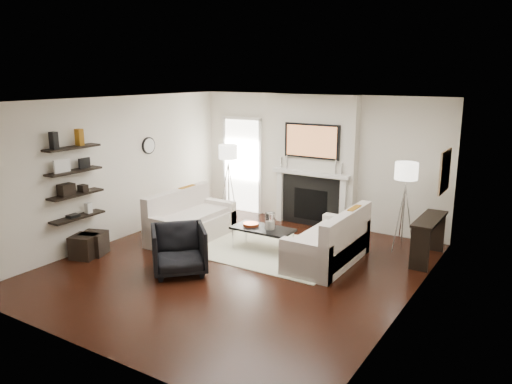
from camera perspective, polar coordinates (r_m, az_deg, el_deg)
The scene contains 71 objects.
room_envelope at distance 7.90m, azimuth -2.31°, elevation 0.56°, with size 6.00×6.00×6.00m.
chimney_breast at distance 10.35m, azimuth 6.72°, elevation 3.54°, with size 1.80×0.25×2.70m, color silver.
fireplace_surround at distance 10.41m, azimuth 6.28°, elevation -1.07°, with size 1.30×0.02×1.04m, color black.
firebox at distance 10.42m, azimuth 6.25°, elevation -1.45°, with size 0.75×0.02×0.65m, color black.
mantel_pilaster_l at distance 10.70m, azimuth 2.74°, elevation -0.44°, with size 0.12×0.08×1.10m, color white.
mantel_pilaster_r at distance 10.09m, azimuth 9.88°, elevation -1.47°, with size 0.12×0.08×1.10m, color white.
mantel_shelf at distance 10.23m, azimuth 6.24°, elevation 2.13°, with size 1.70×0.18×0.07m, color white.
tv_body at distance 10.15m, azimuth 6.39°, elevation 5.81°, with size 1.20×0.06×0.70m, color black.
tv_screen at distance 10.12m, azimuth 6.31°, elevation 5.79°, with size 1.10×0.01×0.62m, color #BF723F.
candlestick_l_tall at distance 10.45m, azimuth 3.57°, elevation 3.45°, with size 0.04×0.04×0.30m, color silver.
candlestick_l_short at distance 10.52m, azimuth 2.95°, elevation 3.36°, with size 0.04×0.04×0.24m, color silver.
candlestick_r_tall at distance 9.98m, azimuth 9.13°, elevation 2.84°, with size 0.04×0.04×0.30m, color silver.
candlestick_r_short at distance 9.94m, azimuth 9.81°, elevation 2.59°, with size 0.04×0.04×0.24m, color silver.
hallway_panel at distance 11.40m, azimuth -1.52°, elevation 3.00°, with size 0.90×0.02×2.10m, color white.
door_trim_l at distance 11.65m, azimuth -3.55°, elevation 3.20°, with size 0.06×0.06×2.16m, color white.
door_trim_r at distance 11.12m, azimuth 0.48°, elevation 2.75°, with size 0.06×0.06×2.16m, color white.
door_trim_top at distance 11.23m, azimuth -1.61°, elevation 8.41°, with size 1.02×0.06×0.06m, color white.
rug at distance 9.03m, azimuth 1.90°, elevation -6.67°, with size 2.60×2.00×0.01m, color #EBE7C0.
loveseat_left_base at distance 9.67m, azimuth -7.35°, elevation -4.14°, with size 0.85×1.80×0.42m, color beige.
loveseat_left_back at distance 9.79m, azimuth -8.93°, elevation -2.04°, with size 0.18×1.80×0.80m, color beige.
loveseat_left_arm_n at distance 9.06m, azimuth -10.62°, elevation -4.86°, with size 0.85×0.18×0.60m, color beige.
loveseat_left_arm_s at distance 10.25m, azimuth -4.50°, elevation -2.52°, with size 0.85×0.18×0.60m, color beige.
loveseat_left_cushion at distance 9.56m, azimuth -7.17°, elevation -2.70°, with size 0.63×1.44×0.10m, color beige.
pillow_left_orange at distance 9.96m, azimuth -7.84°, elevation -0.53°, with size 0.10×0.42×0.42m, color #905A11.
pillow_left_charcoal at distance 9.52m, azimuth -10.15°, elevation -1.32°, with size 0.10×0.40×0.40m, color black.
loveseat_right_base at distance 8.50m, azimuth 8.10°, elevation -6.66°, with size 0.85×1.80×0.42m, color beige.
loveseat_right_back at distance 8.27m, azimuth 10.30°, elevation -4.99°, with size 0.18×1.80×0.80m, color beige.
loveseat_right_arm_n at distance 7.77m, azimuth 5.65°, elevation -7.81°, with size 0.85×0.18×0.60m, color beige.
loveseat_right_arm_s at distance 9.17m, azimuth 10.20°, elevation -4.62°, with size 0.85×0.18×0.60m, color beige.
loveseat_right_cushion at distance 8.43m, azimuth 7.85°, elevation -4.94°, with size 0.63×1.44×0.10m, color beige.
pillow_right_orange at distance 8.48m, azimuth 11.12°, elevation -3.12°, with size 0.10×0.42×0.42m, color #905A11.
pillow_right_charcoal at distance 7.95m, azimuth 9.54°, elevation -4.25°, with size 0.10×0.40×0.40m, color black.
coffee_table at distance 8.92m, azimuth 0.78°, elevation -4.25°, with size 1.10×0.55×0.04m, color black.
coffee_leg_nw at distance 9.07m, azimuth -2.66°, elevation -5.36°, with size 0.02×0.02×0.38m, color silver.
coffee_leg_ne at distance 8.57m, azimuth 2.88°, elevation -6.49°, with size 0.02×0.02×0.38m, color silver.
coffee_leg_sw at distance 9.42m, azimuth -1.13°, elevation -4.63°, with size 0.02×0.02×0.38m, color silver.
coffee_leg_se at distance 8.94m, azimuth 4.26°, elevation -5.67°, with size 0.02×0.02×0.38m, color silver.
hurricane_glass at distance 8.80m, azimuth 1.62°, elevation -3.41°, with size 0.18×0.18×0.32m, color white.
hurricane_candle at distance 8.82m, azimuth 1.61°, elevation -3.81°, with size 0.11×0.11×0.17m, color white.
copper_bowl at distance 9.04m, azimuth -0.58°, elevation -3.72°, with size 0.29×0.29×0.05m, color #C54820.
armchair at distance 8.03m, azimuth -8.80°, elevation -6.29°, with size 0.82×0.77×0.84m, color black.
lamp_left_post at distance 11.02m, azimuth -3.16°, elevation 0.24°, with size 0.02×0.02×1.20m, color silver.
lamp_left_shade at distance 10.86m, azimuth -3.21°, elevation 4.61°, with size 0.40×0.40×0.30m, color white.
lamp_left_leg_a at distance 10.96m, azimuth -2.69°, elevation 0.17°, with size 0.02×0.02×1.25m, color silver.
lamp_left_leg_b at distance 11.13m, azimuth -3.11°, elevation 0.37°, with size 0.02×0.02×1.25m, color silver.
lamp_left_leg_c at distance 10.98m, azimuth -3.68°, elevation 0.18°, with size 0.02×0.02×1.25m, color silver.
lamp_right_post at distance 9.27m, azimuth 16.47°, elevation -2.85°, with size 0.02×0.02×1.20m, color silver.
lamp_right_shade at distance 9.08m, azimuth 16.82°, elevation 2.32°, with size 0.40×0.40×0.30m, color white.
lamp_right_leg_a at distance 9.24m, azimuth 17.12°, elevation -2.94°, with size 0.02×0.02×1.25m, color silver.
lamp_right_leg_b at distance 9.37m, azimuth 16.30°, elevation -2.66°, with size 0.02×0.02×1.25m, color silver.
lamp_right_leg_c at distance 9.19m, azimuth 15.97°, elevation -2.94°, with size 0.02×0.02×1.25m, color silver.
console_top at distance 8.85m, azimuth 19.25°, elevation -2.93°, with size 0.35×1.20×0.04m, color black.
console_leg_n at distance 8.45m, azimuth 18.19°, elevation -6.29°, with size 0.30×0.04×0.71m, color black.
console_leg_s at distance 9.47m, azimuth 19.84°, elevation -4.30°, with size 0.30×0.04×0.71m, color black.
wall_art at distance 8.70m, azimuth 20.78°, elevation 2.23°, with size 0.03×0.70×0.70m, color #A98354.
shelf_bottom at distance 9.12m, azimuth -19.70°, elevation -2.70°, with size 0.25×1.00×0.04m, color black.
shelf_lower at distance 9.02m, azimuth -19.89°, elevation -0.25°, with size 0.25×1.00×0.04m, color black.
shelf_upper at distance 8.94m, azimuth -20.10°, elevation 2.24°, with size 0.25×1.00×0.04m, color black.
shelf_top at distance 8.88m, azimuth -20.30°, elevation 4.77°, with size 0.25×1.00×0.04m, color black.
decor_magfile_a at distance 8.66m, azimuth -22.11°, elevation 5.48°, with size 0.12×0.10×0.28m, color black.
decor_magfile_b at distance 8.96m, azimuth -19.54°, elevation 5.92°, with size 0.12×0.10×0.28m, color #905A11.
decor_frame_a at distance 8.79m, azimuth -21.31°, elevation 2.80°, with size 0.04×0.30×0.22m, color white.
decor_frame_b at distance 9.06m, azimuth -19.02°, elevation 3.15°, with size 0.04×0.22×0.18m, color black.
decor_wine_rack at distance 8.89m, azimuth -20.87°, elevation 0.25°, with size 0.18×0.25×0.20m, color black.
decor_box_small at distance 9.10m, azimuth -19.16°, elevation 0.42°, with size 0.15×0.12×0.12m, color black.
decor_books at distance 9.05m, azimuth -20.18°, elevation -2.57°, with size 0.14×0.20×0.05m, color black.
decor_box_tall at distance 9.23m, azimuth -18.62°, elevation -1.73°, with size 0.10×0.10×0.18m, color white.
clock_rim at distance 10.24m, azimuth -12.19°, elevation 5.21°, with size 0.34×0.34×0.04m, color black.
clock_face at distance 10.22m, azimuth -12.09°, elevation 5.20°, with size 0.29×0.29×0.01m, color white.
ottoman_near at distance 9.25m, azimuth -18.05°, elevation -5.59°, with size 0.40×0.40×0.40m, color black.
ottoman_far at distance 9.13m, azimuth -19.03°, elevation -5.91°, with size 0.40×0.40×0.40m, color black.
Camera 1 is at (4.36, -6.35, 3.10)m, focal length 35.00 mm.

